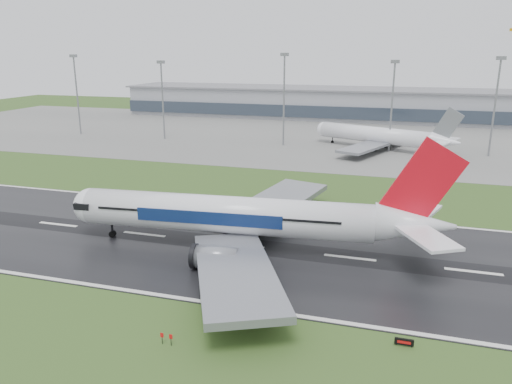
% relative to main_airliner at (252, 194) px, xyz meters
% --- Properties ---
extents(ground, '(520.00, 520.00, 0.00)m').
position_rel_main_airliner_xyz_m(ground, '(-2.29, 0.52, -10.36)').
color(ground, '#2D4B1B').
rests_on(ground, ground).
extents(runway, '(400.00, 45.00, 0.10)m').
position_rel_main_airliner_xyz_m(runway, '(-2.29, 0.52, -10.31)').
color(runway, black).
rests_on(runway, ground).
extents(apron, '(400.00, 130.00, 0.08)m').
position_rel_main_airliner_xyz_m(apron, '(-2.29, 125.52, -10.32)').
color(apron, slate).
rests_on(apron, ground).
extents(terminal, '(240.00, 36.00, 15.00)m').
position_rel_main_airliner_xyz_m(terminal, '(-2.29, 185.52, -2.86)').
color(terminal, gray).
rests_on(terminal, ground).
extents(main_airliner, '(75.23, 72.23, 20.53)m').
position_rel_main_airliner_xyz_m(main_airliner, '(0.00, 0.00, 0.00)').
color(main_airliner, white).
rests_on(main_airliner, runway).
extents(parked_airliner, '(71.06, 68.95, 16.31)m').
position_rel_main_airliner_xyz_m(parked_airliner, '(17.45, 102.78, -2.13)').
color(parked_airliner, white).
rests_on(parked_airliner, apron).
extents(runway_sign, '(2.26, 0.98, 1.04)m').
position_rel_main_airliner_xyz_m(runway_sign, '(26.92, -24.47, -9.84)').
color(runway_sign, black).
rests_on(runway_sign, ground).
extents(floodmast_0, '(0.64, 0.64, 32.05)m').
position_rel_main_airliner_xyz_m(floodmast_0, '(-107.85, 100.52, 5.66)').
color(floodmast_0, gray).
rests_on(floodmast_0, ground).
extents(floodmast_1, '(0.64, 0.64, 29.85)m').
position_rel_main_airliner_xyz_m(floodmast_1, '(-68.05, 100.52, 4.56)').
color(floodmast_1, gray).
rests_on(floodmast_1, ground).
extents(floodmast_2, '(0.64, 0.64, 32.82)m').
position_rel_main_airliner_xyz_m(floodmast_2, '(-18.18, 100.52, 6.05)').
color(floodmast_2, gray).
rests_on(floodmast_2, ground).
extents(floodmast_3, '(0.64, 0.64, 30.54)m').
position_rel_main_airliner_xyz_m(floodmast_3, '(20.75, 100.52, 4.91)').
color(floodmast_3, gray).
rests_on(floodmast_3, ground).
extents(floodmast_4, '(0.64, 0.64, 31.86)m').
position_rel_main_airliner_xyz_m(floodmast_4, '(53.80, 100.52, 5.57)').
color(floodmast_4, gray).
rests_on(floodmast_4, ground).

